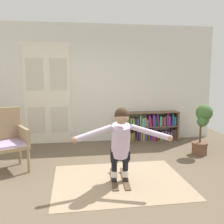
# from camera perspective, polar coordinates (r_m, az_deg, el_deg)

# --- Properties ---
(ground_plane) EXTENTS (7.20, 7.20, 0.00)m
(ground_plane) POSITION_cam_1_polar(r_m,az_deg,el_deg) (4.28, 0.43, -15.09)
(ground_plane) COLOR brown
(back_wall) EXTENTS (6.00, 0.10, 2.90)m
(back_wall) POSITION_cam_1_polar(r_m,az_deg,el_deg) (6.50, -3.29, 6.19)
(back_wall) COLOR silver
(back_wall) RESTS_ON ground
(double_door) EXTENTS (1.22, 0.05, 2.45)m
(double_door) POSITION_cam_1_polar(r_m,az_deg,el_deg) (6.45, -14.07, 3.97)
(double_door) COLOR silver
(double_door) RESTS_ON ground
(rug) EXTENTS (2.10, 1.67, 0.01)m
(rug) POSITION_cam_1_polar(r_m,az_deg,el_deg) (4.30, 1.72, -14.93)
(rug) COLOR #9D8468
(rug) RESTS_ON ground
(bookshelf) EXTENTS (1.50, 0.30, 0.74)m
(bookshelf) POSITION_cam_1_polar(r_m,az_deg,el_deg) (6.69, 8.16, -3.41)
(bookshelf) COLOR brown
(bookshelf) RESTS_ON ground
(wicker_chair) EXTENTS (0.81, 0.81, 1.10)m
(wicker_chair) POSITION_cam_1_polar(r_m,az_deg,el_deg) (4.94, -22.17, -5.36)
(wicker_chair) COLOR #947B59
(wicker_chair) RESTS_ON ground
(potted_plant) EXTENTS (0.41, 0.37, 1.07)m
(potted_plant) POSITION_cam_1_polar(r_m,az_deg,el_deg) (5.77, 19.29, -2.97)
(potted_plant) COLOR brown
(potted_plant) RESTS_ON ground
(skis_pair) EXTENTS (0.33, 0.78, 0.07)m
(skis_pair) POSITION_cam_1_polar(r_m,az_deg,el_deg) (4.31, 1.68, -14.54)
(skis_pair) COLOR brown
(skis_pair) RESTS_ON rug
(person_skier) EXTENTS (1.44, 0.61, 1.14)m
(person_skier) POSITION_cam_1_polar(r_m,az_deg,el_deg) (3.94, 1.95, -6.10)
(person_skier) COLOR white
(person_skier) RESTS_ON skis_pair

